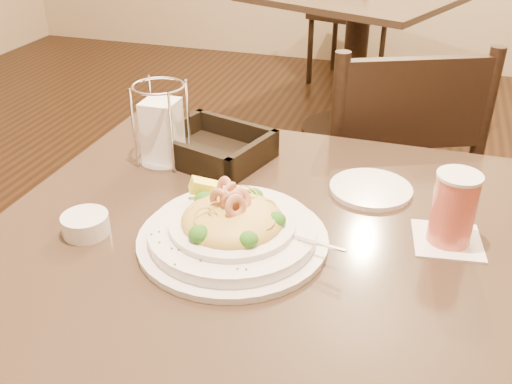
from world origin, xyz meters
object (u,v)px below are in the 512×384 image
(dining_chair_far, at_px, (347,8))
(napkin_caddy, at_px, (162,129))
(background_table, at_px, (357,40))
(pasta_bowl, at_px, (232,227))
(dining_chair_near, at_px, (383,189))
(butter_ramekin, at_px, (86,224))
(bread_basket, at_px, (214,149))
(side_plate, at_px, (371,189))
(drink_glass, at_px, (453,209))
(main_table, at_px, (253,346))

(dining_chair_far, bearing_deg, napkin_caddy, 107.60)
(background_table, xyz_separation_m, pasta_bowl, (0.12, -2.21, 0.27))
(dining_chair_near, bearing_deg, butter_ramekin, 36.48)
(dining_chair_near, distance_m, pasta_bowl, 0.79)
(dining_chair_far, relative_size, napkin_caddy, 5.56)
(dining_chair_near, height_order, bread_basket, dining_chair_near)
(napkin_caddy, bearing_deg, dining_chair_far, 91.54)
(dining_chair_near, height_order, side_plate, dining_chair_near)
(napkin_caddy, bearing_deg, side_plate, 0.13)
(drink_glass, bearing_deg, background_table, 102.15)
(main_table, xyz_separation_m, background_table, (-0.15, 2.19, 0.00))
(background_table, bearing_deg, napkin_caddy, -93.34)
(dining_chair_far, height_order, napkin_caddy, dining_chair_far)
(dining_chair_near, relative_size, side_plate, 6.01)
(dining_chair_near, bearing_deg, drink_glass, 79.52)
(main_table, bearing_deg, background_table, 93.83)
(side_plate, bearing_deg, pasta_bowl, -129.18)
(background_table, height_order, napkin_caddy, napkin_caddy)
(dining_chair_far, xyz_separation_m, butter_ramekin, (0.07, -3.08, 0.27))
(drink_glass, distance_m, side_plate, 0.20)
(pasta_bowl, xyz_separation_m, bread_basket, (-0.14, 0.28, -0.01))
(bread_basket, bearing_deg, napkin_caddy, -155.57)
(side_plate, bearing_deg, main_table, -126.39)
(pasta_bowl, height_order, drink_glass, drink_glass)
(bread_basket, relative_size, side_plate, 1.64)
(background_table, xyz_separation_m, bread_basket, (-0.02, -1.93, 0.26))
(main_table, distance_m, butter_ramekin, 0.38)
(dining_chair_near, height_order, drink_glass, dining_chair_near)
(main_table, bearing_deg, dining_chair_far, 96.37)
(background_table, distance_m, napkin_caddy, 2.00)
(main_table, height_order, napkin_caddy, napkin_caddy)
(dining_chair_far, xyz_separation_m, drink_glass, (0.64, -2.93, 0.31))
(dining_chair_far, height_order, butter_ramekin, dining_chair_far)
(background_table, relative_size, drink_glass, 9.48)
(dining_chair_far, xyz_separation_m, bread_basket, (0.17, -2.76, 0.27))
(dining_chair_near, xyz_separation_m, drink_glass, (0.14, -0.60, 0.31))
(background_table, height_order, dining_chair_far, dining_chair_far)
(dining_chair_near, bearing_deg, side_plate, 66.39)
(main_table, xyz_separation_m, butter_ramekin, (-0.27, -0.06, 0.25))
(background_table, distance_m, bread_basket, 1.95)
(napkin_caddy, bearing_deg, butter_ramekin, -91.65)
(side_plate, height_order, butter_ramekin, butter_ramekin)
(background_table, relative_size, side_plate, 7.55)
(main_table, bearing_deg, butter_ramekin, -166.93)
(main_table, height_order, drink_glass, drink_glass)
(drink_glass, bearing_deg, napkin_caddy, 167.39)
(dining_chair_far, bearing_deg, main_table, 112.43)
(side_plate, bearing_deg, drink_glass, -42.05)
(bread_basket, relative_size, napkin_caddy, 1.52)
(napkin_caddy, height_order, side_plate, napkin_caddy)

